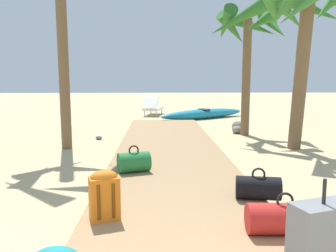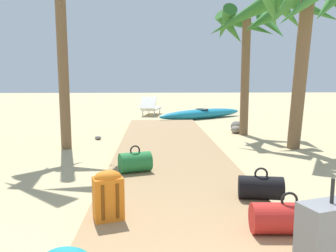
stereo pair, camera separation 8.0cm
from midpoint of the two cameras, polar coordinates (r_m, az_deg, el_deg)
The scene contains 13 objects.
ground_plane at distance 5.78m, azimuth 0.51°, elevation -7.66°, with size 60.00×60.00×0.00m, color tan.
boardwalk at distance 6.83m, azimuth 0.02°, elevation -4.87°, with size 2.14×10.94×0.08m, color #9E7A51.
duffel_bag_black at distance 4.47m, azimuth 14.31°, elevation -9.65°, with size 0.57×0.37×0.39m.
duffel_bag_green at distance 5.54m, azimuth -5.77°, elevation -5.83°, with size 0.56×0.45×0.42m.
duffel_bag_red at distance 3.61m, azimuth 18.36°, elevation -14.01°, with size 0.71×0.33×0.41m.
backpack_orange at distance 3.76m, azimuth -10.31°, elevation -10.78°, with size 0.35×0.29×0.52m.
palm_tree_near_right at distance 7.99m, azimuth 21.15°, elevation 15.90°, with size 2.07×1.99×3.56m.
palm_tree_far_right at distance 9.70m, azimuth 12.37°, elevation 14.69°, with size 2.15×2.24×3.43m.
lounge_chair at distance 14.50m, azimuth -2.98°, elevation 3.07°, with size 0.91×1.64×0.78m.
kayak at distance 13.32m, azimuth 5.33°, elevation 1.99°, with size 3.58×2.60×0.37m.
rock_left_near at distance 8.99m, azimuth -11.55°, elevation -1.89°, with size 0.18×0.14×0.09m, color slate.
rock_right_near at distance 10.14m, azimuth 10.89°, elevation -0.11°, with size 0.44×0.31×0.32m, color slate.
rock_right_far at distance 10.00m, azimuth 10.88°, elevation -0.54°, with size 0.32×0.34×0.21m, color gray.
Camera 2 is at (-0.34, -1.18, 1.55)m, focal length 37.53 mm.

